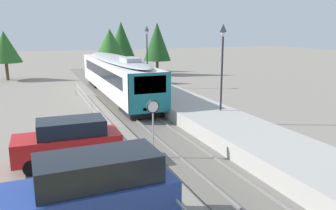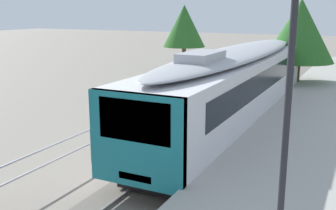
% 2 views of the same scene
% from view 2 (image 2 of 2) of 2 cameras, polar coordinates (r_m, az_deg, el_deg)
% --- Properties ---
extents(ground_plane, '(160.00, 160.00, 0.00)m').
position_cam_2_polar(ground_plane, '(15.53, -7.57, -6.86)').
color(ground_plane, gray).
extents(track_rails, '(3.20, 60.00, 0.14)m').
position_cam_2_polar(track_rails, '(14.16, 2.69, -8.64)').
color(track_rails, '#6B665B').
rests_on(track_rails, ground).
extents(commuter_train, '(2.82, 18.44, 3.74)m').
position_cam_2_polar(commuter_train, '(18.72, 9.73, 3.32)').
color(commuter_train, silver).
rests_on(commuter_train, track_rails).
extents(station_platform, '(3.90, 60.00, 0.90)m').
position_cam_2_polar(station_platform, '(13.15, 15.96, -8.98)').
color(station_platform, '#A8A59E').
rests_on(station_platform, ground).
extents(platform_lamp_mid_platform, '(0.34, 0.34, 5.35)m').
position_cam_2_polar(platform_lamp_mid_platform, '(7.00, 17.01, 7.05)').
color(platform_lamp_mid_platform, '#232328').
rests_on(platform_lamp_mid_platform, station_platform).
extents(tree_behind_carpark, '(4.28, 4.28, 6.01)m').
position_cam_2_polar(tree_behind_carpark, '(26.50, 18.09, 9.92)').
color(tree_behind_carpark, brown).
rests_on(tree_behind_carpark, ground).
extents(tree_distant_left, '(3.74, 3.74, 5.77)m').
position_cam_2_polar(tree_distant_left, '(36.47, 2.30, 11.06)').
color(tree_distant_left, brown).
rests_on(tree_distant_left, ground).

